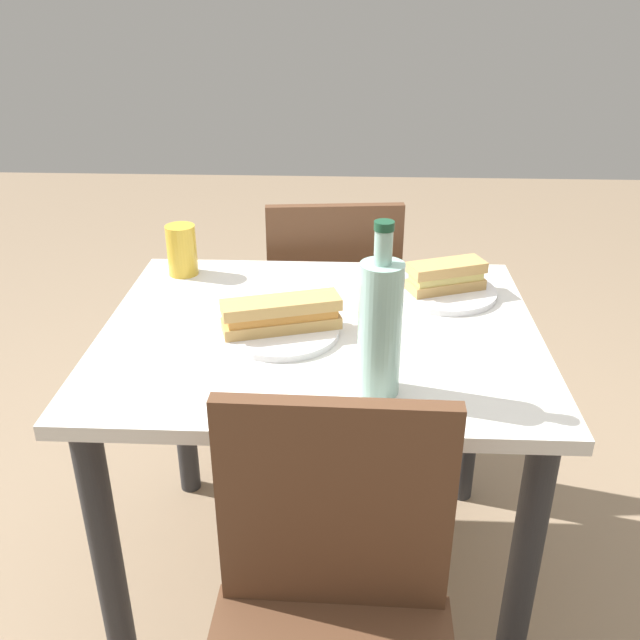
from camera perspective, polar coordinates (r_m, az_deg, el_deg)
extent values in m
plane|color=#8C755B|center=(1.97, 0.00, -19.87)|extent=(8.00, 8.00, 0.00)
cube|color=silver|center=(1.53, 0.00, -1.17)|extent=(0.95, 0.78, 0.03)
cylinder|color=#262628|center=(1.56, -16.81, -18.51)|extent=(0.06, 0.06, 0.70)
cylinder|color=#262628|center=(1.53, 16.05, -19.60)|extent=(0.06, 0.06, 0.70)
cylinder|color=#262628|center=(2.05, -11.20, -5.61)|extent=(0.06, 0.06, 0.70)
cylinder|color=#262628|center=(2.03, 12.23, -6.16)|extent=(0.06, 0.06, 0.70)
cube|color=brown|center=(2.25, 0.78, 0.70)|extent=(0.44, 0.44, 0.02)
cube|color=brown|center=(2.00, 1.18, 3.83)|extent=(0.38, 0.07, 0.40)
cylinder|color=brown|center=(2.53, 4.54, -2.06)|extent=(0.04, 0.04, 0.43)
cylinder|color=brown|center=(2.51, -3.64, -2.28)|extent=(0.04, 0.04, 0.43)
cylinder|color=brown|center=(2.22, 5.73, -6.48)|extent=(0.04, 0.04, 0.43)
cylinder|color=brown|center=(2.20, -3.64, -6.79)|extent=(0.04, 0.04, 0.43)
cube|color=brown|center=(1.16, 1.18, -14.95)|extent=(0.38, 0.04, 0.40)
cylinder|color=white|center=(1.50, -3.12, -0.95)|extent=(0.25, 0.25, 0.01)
cube|color=tan|center=(1.49, -3.14, -0.27)|extent=(0.26, 0.14, 0.02)
cube|color=#CC8438|center=(1.48, -3.16, 0.48)|extent=(0.24, 0.13, 0.02)
cube|color=tan|center=(1.47, -3.18, 1.23)|extent=(0.26, 0.14, 0.02)
cube|color=silver|center=(1.55, -2.17, 0.55)|extent=(0.09, 0.06, 0.00)
cube|color=#59331E|center=(1.53, -5.30, 0.01)|extent=(0.08, 0.05, 0.01)
cylinder|color=white|center=(1.71, 10.09, 2.26)|extent=(0.25, 0.25, 0.01)
cube|color=tan|center=(1.70, 10.15, 2.88)|extent=(0.19, 0.13, 0.02)
cube|color=#DBC66B|center=(1.69, 10.20, 3.55)|extent=(0.18, 0.12, 0.02)
cube|color=tan|center=(1.68, 10.26, 4.22)|extent=(0.19, 0.13, 0.02)
cube|color=silver|center=(1.76, 10.49, 3.37)|extent=(0.10, 0.04, 0.00)
cube|color=#59331E|center=(1.73, 7.77, 3.17)|extent=(0.08, 0.03, 0.01)
cylinder|color=#99C6B7|center=(1.25, 4.88, -0.83)|extent=(0.08, 0.08, 0.25)
cylinder|color=#99C6B7|center=(1.18, 5.17, 5.92)|extent=(0.03, 0.03, 0.06)
cylinder|color=#19472D|center=(1.17, 5.24, 7.64)|extent=(0.03, 0.03, 0.02)
cylinder|color=gold|center=(1.81, -11.16, 5.59)|extent=(0.08, 0.08, 0.13)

